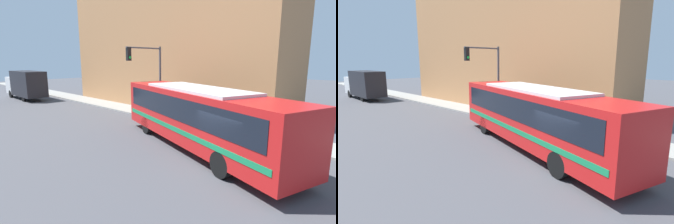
% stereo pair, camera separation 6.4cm
% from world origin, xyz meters
% --- Properties ---
extents(ground_plane, '(120.00, 120.00, 0.00)m').
position_xyz_m(ground_plane, '(0.00, 0.00, 0.00)').
color(ground_plane, '#47474C').
extents(sidewalk, '(2.54, 70.00, 0.13)m').
position_xyz_m(sidewalk, '(5.77, 20.00, 0.06)').
color(sidewalk, gray).
rests_on(sidewalk, ground_plane).
extents(building_facade, '(6.00, 24.06, 12.52)m').
position_xyz_m(building_facade, '(10.04, 13.03, 6.26)').
color(building_facade, '#B27A4C').
rests_on(building_facade, ground_plane).
extents(city_bus, '(6.19, 12.50, 3.20)m').
position_xyz_m(city_bus, '(1.45, 2.71, 1.87)').
color(city_bus, red).
rests_on(city_bus, ground_plane).
extents(delivery_truck, '(2.23, 7.88, 3.31)m').
position_xyz_m(delivery_truck, '(1.54, 28.19, 1.78)').
color(delivery_truck, black).
rests_on(delivery_truck, ground_plane).
extents(fire_hydrant, '(0.24, 0.32, 0.74)m').
position_xyz_m(fire_hydrant, '(5.10, 5.68, 0.50)').
color(fire_hydrant, '#999999').
rests_on(fire_hydrant, sidewalk).
extents(traffic_light_pole, '(3.28, 0.35, 5.43)m').
position_xyz_m(traffic_light_pole, '(4.14, 9.26, 3.85)').
color(traffic_light_pole, '#47474C').
rests_on(traffic_light_pole, sidewalk).
extents(parking_meter, '(0.14, 0.14, 1.20)m').
position_xyz_m(parking_meter, '(5.10, 8.31, 0.95)').
color(parking_meter, '#47474C').
rests_on(parking_meter, sidewalk).
extents(pedestrian_near_corner, '(0.34, 0.34, 1.76)m').
position_xyz_m(pedestrian_near_corner, '(5.63, 8.04, 1.03)').
color(pedestrian_near_corner, '#23283D').
rests_on(pedestrian_near_corner, sidewalk).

